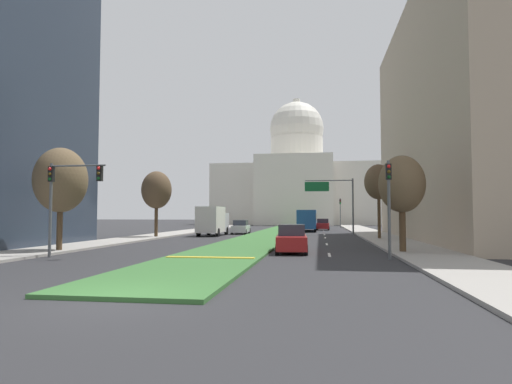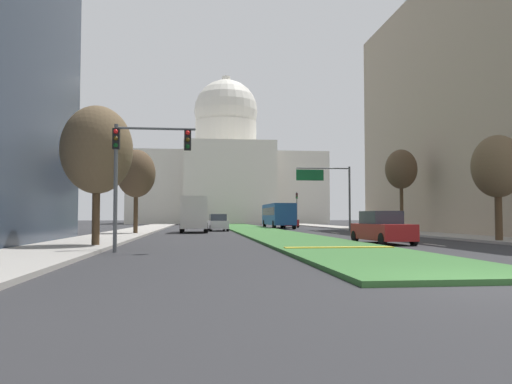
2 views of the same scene
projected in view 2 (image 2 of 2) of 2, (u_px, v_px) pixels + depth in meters
name	position (u px, v px, depth m)	size (l,w,h in m)	color
ground_plane	(248.00, 229.00, 58.61)	(260.00, 260.00, 0.00)	#2B2B2D
grass_median	(253.00, 229.00, 53.80)	(5.12, 87.35, 0.14)	#386B33
median_curb_nose	(339.00, 247.00, 20.99)	(4.61, 0.50, 0.04)	gold
lane_dashes_right	(336.00, 233.00, 43.86)	(0.16, 40.91, 0.01)	silver
sidewalk_left	(136.00, 231.00, 47.64)	(4.00, 87.35, 0.15)	#9E9991
sidewalk_right	(374.00, 230.00, 50.32)	(4.00, 87.35, 0.15)	#9E9991
capitol_building	(226.00, 176.00, 106.43)	(38.65, 29.25, 31.56)	silver
traffic_light_near_left	(137.00, 159.00, 20.47)	(3.34, 0.35, 5.20)	#515456
traffic_light_far_right	(297.00, 204.00, 77.01)	(0.28, 0.35, 5.20)	#515456
overhead_guide_sign	(329.00, 185.00, 50.68)	(5.59, 0.20, 6.50)	#515456
street_tree_left_near	(97.00, 150.00, 23.19)	(3.26, 3.26, 6.56)	#4C3823
street_tree_right_near	(497.00, 167.00, 27.67)	(2.76, 2.76, 5.93)	#4C3823
street_tree_left_mid	(136.00, 174.00, 39.68)	(3.03, 3.03, 6.73)	#4C3823
street_tree_right_mid	(401.00, 170.00, 42.25)	(2.65, 2.65, 7.08)	#4C3823
sedan_lead_stopped	(382.00, 228.00, 26.65)	(2.13, 4.66, 1.74)	maroon
sedan_midblock	(218.00, 223.00, 50.20)	(2.02, 4.69, 1.68)	#BCBCC1
sedan_distant	(289.00, 221.00, 65.91)	(2.08, 4.18, 1.71)	maroon
box_truck_delivery	(194.00, 214.00, 45.24)	(2.40, 6.40, 3.20)	#BCBCC1
city_bus	(278.00, 214.00, 61.27)	(2.62, 11.00, 2.95)	#1E4C8C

